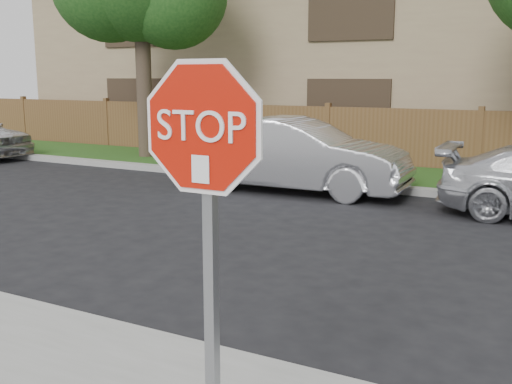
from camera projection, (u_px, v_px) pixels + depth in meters
The scene contains 7 objects.
ground at pixel (270, 368), 5.03m from camera, with size 90.00×90.00×0.00m, color black.
far_curb at pixel (453, 194), 12.07m from camera, with size 70.00×0.30×0.15m, color gray.
grass_strip at pixel (466, 183), 13.50m from camera, with size 70.00×3.00×0.12m, color #1E4714.
fence at pixel (479, 143), 14.74m from camera, with size 70.00×0.12×1.60m, color brown.
apartment_building at pixel (512, 41), 19.06m from camera, with size 35.20×9.20×7.20m.
stop_sign at pixel (205, 186), 3.24m from camera, with size 1.01×0.13×2.55m.
sedan_left at pixel (296, 155), 12.63m from camera, with size 1.66×4.75×1.56m, color silver.
Camera 1 is at (2.10, -4.16, 2.42)m, focal length 42.00 mm.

